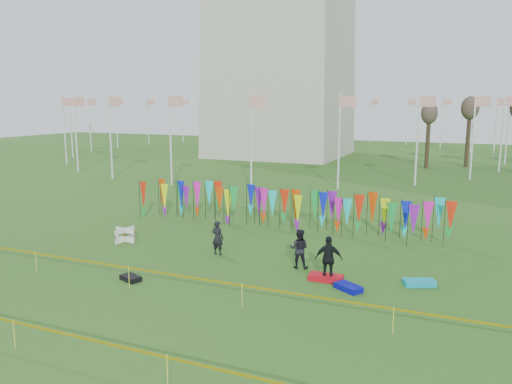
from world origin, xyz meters
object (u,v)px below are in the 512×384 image
at_px(kite_bag_red, 326,278).
at_px(kite_bag_black, 131,278).
at_px(person_mid, 299,249).
at_px(person_right, 329,259).
at_px(box_kite, 125,235).
at_px(kite_bag_teal, 419,283).
at_px(person_left, 218,238).
at_px(kite_bag_blue, 348,287).

relative_size(kite_bag_red, kite_bag_black, 1.55).
relative_size(person_mid, person_right, 0.93).
distance_m(person_mid, person_right, 1.99).
relative_size(box_kite, kite_bag_red, 0.56).
bearing_deg(box_kite, kite_bag_teal, -2.27).
height_order(person_left, kite_bag_blue, person_left).
bearing_deg(person_mid, box_kite, -11.71).
height_order(person_right, kite_bag_teal, person_right).
distance_m(person_right, kite_bag_blue, 1.46).
height_order(person_left, person_right, person_right).
height_order(kite_bag_blue, kite_bag_red, kite_bag_red).
height_order(person_left, kite_bag_red, person_left).
xyz_separation_m(person_mid, kite_bag_black, (-5.86, -4.23, -0.77)).
relative_size(person_right, kite_bag_teal, 1.55).
xyz_separation_m(person_left, kite_bag_teal, (9.33, -0.55, -0.71)).
relative_size(person_left, kite_bag_red, 1.21).
relative_size(kite_bag_blue, kite_bag_black, 1.22).
relative_size(person_right, kite_bag_blue, 1.75).
xyz_separation_m(kite_bag_red, kite_bag_teal, (3.58, 0.92, -0.01)).
distance_m(kite_bag_red, kite_bag_teal, 3.70).
xyz_separation_m(kite_bag_blue, kite_bag_teal, (2.49, 1.62, 0.00)).
bearing_deg(person_mid, person_right, 136.00).
height_order(person_left, kite_bag_black, person_left).
xyz_separation_m(kite_bag_blue, kite_bag_black, (-8.48, -2.42, -0.01)).
relative_size(person_right, kite_bag_black, 2.14).
bearing_deg(box_kite, kite_bag_black, -50.37).
distance_m(box_kite, kite_bag_black, 6.01).
height_order(person_right, kite_bag_red, person_right).
bearing_deg(kite_bag_red, person_mid, 144.09).
height_order(person_mid, person_right, person_right).
bearing_deg(kite_bag_teal, person_mid, 177.88).
xyz_separation_m(box_kite, kite_bag_teal, (14.80, -0.59, -0.27)).
distance_m(kite_bag_blue, kite_bag_black, 8.82).
height_order(person_mid, kite_bag_black, person_mid).
xyz_separation_m(box_kite, person_right, (11.33, -1.53, 0.56)).
relative_size(person_right, kite_bag_red, 1.38).
relative_size(box_kite, kite_bag_teal, 0.63).
bearing_deg(person_left, kite_bag_blue, 167.25).
bearing_deg(kite_bag_red, person_right, -11.14).
relative_size(person_left, kite_bag_blue, 1.53).
distance_m(box_kite, kite_bag_red, 11.33).
distance_m(box_kite, person_left, 5.50).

